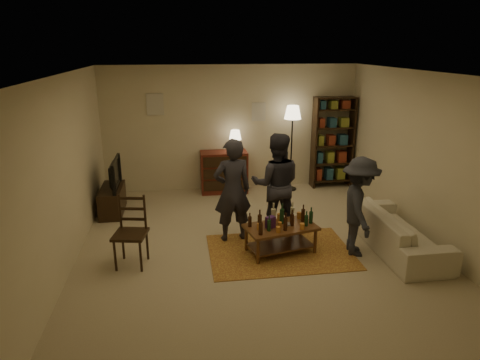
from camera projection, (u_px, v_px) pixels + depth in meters
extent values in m
plane|color=#C6B793|center=(255.00, 245.00, 6.89)|extent=(6.00, 6.00, 0.00)
plane|color=beige|center=(231.00, 128.00, 9.31)|extent=(5.50, 0.00, 5.50)
plane|color=beige|center=(67.00, 172.00, 6.10)|extent=(0.00, 6.00, 6.00)
plane|color=beige|center=(424.00, 158.00, 6.86)|extent=(0.00, 6.00, 6.00)
plane|color=beige|center=(319.00, 258.00, 3.65)|extent=(5.50, 0.00, 5.50)
plane|color=white|center=(257.00, 73.00, 6.07)|extent=(6.00, 6.00, 0.00)
cube|color=beige|center=(155.00, 104.00, 8.90)|extent=(0.35, 0.03, 0.45)
cube|color=beige|center=(259.00, 112.00, 9.27)|extent=(0.30, 0.03, 0.40)
cube|color=brown|center=(280.00, 252.00, 6.67)|extent=(2.20, 1.50, 0.01)
cube|color=brown|center=(281.00, 227.00, 6.54)|extent=(1.18, 0.81, 0.04)
cube|color=brown|center=(280.00, 245.00, 6.63)|extent=(1.06, 0.69, 0.02)
cylinder|color=brown|center=(258.00, 252.00, 6.24)|extent=(0.05, 0.05, 0.40)
cylinder|color=brown|center=(315.00, 242.00, 6.56)|extent=(0.05, 0.05, 0.40)
cylinder|color=brown|center=(246.00, 239.00, 6.65)|extent=(0.05, 0.05, 0.40)
cylinder|color=brown|center=(300.00, 230.00, 6.98)|extent=(0.05, 0.05, 0.40)
cylinder|color=orange|center=(259.00, 226.00, 6.40)|extent=(0.07, 0.07, 0.10)
cylinder|color=orange|center=(278.00, 230.00, 6.30)|extent=(0.07, 0.07, 0.09)
cylinder|color=orange|center=(279.00, 217.00, 6.74)|extent=(0.07, 0.07, 0.11)
cylinder|color=orange|center=(302.00, 226.00, 6.41)|extent=(0.07, 0.07, 0.09)
cylinder|color=orange|center=(299.00, 215.00, 6.82)|extent=(0.07, 0.07, 0.10)
cylinder|color=orange|center=(280.00, 225.00, 6.49)|extent=(0.06, 0.06, 0.08)
cube|color=#592C7B|center=(270.00, 222.00, 6.47)|extent=(0.17, 0.15, 0.18)
cylinder|color=gray|center=(289.00, 225.00, 6.56)|extent=(0.12, 0.12, 0.03)
cube|color=#322010|center=(130.00, 234.00, 6.14)|extent=(0.53, 0.53, 0.04)
cylinder|color=#322010|center=(115.00, 256.00, 6.04)|extent=(0.04, 0.04, 0.48)
cylinder|color=#322010|center=(141.00, 256.00, 6.03)|extent=(0.04, 0.04, 0.48)
cylinder|color=#322010|center=(123.00, 244.00, 6.39)|extent=(0.04, 0.04, 0.48)
cylinder|color=#322010|center=(147.00, 245.00, 6.38)|extent=(0.04, 0.04, 0.48)
cube|color=#322010|center=(132.00, 211.00, 6.22)|extent=(0.37, 0.10, 0.54)
cube|color=#322010|center=(112.00, 200.00, 8.17)|extent=(0.40, 1.00, 0.50)
imported|color=black|center=(111.00, 174.00, 8.01)|extent=(0.13, 0.97, 0.56)
cube|color=maroon|center=(224.00, 172.00, 9.29)|extent=(1.00, 0.48, 0.90)
cube|color=#322010|center=(225.00, 185.00, 9.12)|extent=(0.92, 0.02, 0.22)
cube|color=#322010|center=(225.00, 174.00, 9.04)|extent=(0.92, 0.02, 0.22)
cube|color=#322010|center=(225.00, 162.00, 8.97)|extent=(0.92, 0.02, 0.22)
cylinder|color=#322010|center=(235.00, 150.00, 9.18)|extent=(0.12, 0.12, 0.04)
cylinder|color=#322010|center=(235.00, 144.00, 9.14)|extent=(0.02, 0.02, 0.22)
cone|color=#FFE5B2|center=(235.00, 135.00, 9.08)|extent=(0.26, 0.26, 0.20)
cube|color=#322010|center=(314.00, 144.00, 9.46)|extent=(0.04, 0.34, 2.00)
cube|color=#322010|center=(351.00, 142.00, 9.58)|extent=(0.04, 0.34, 2.00)
cube|color=#322010|center=(330.00, 179.00, 9.77)|extent=(0.90, 0.34, 0.03)
cube|color=#322010|center=(331.00, 162.00, 9.65)|extent=(0.90, 0.34, 0.03)
cube|color=#322010|center=(332.00, 145.00, 9.53)|extent=(0.90, 0.34, 0.03)
cube|color=#322010|center=(334.00, 127.00, 9.41)|extent=(0.90, 0.34, 0.03)
cube|color=#322010|center=(335.00, 109.00, 9.29)|extent=(0.90, 0.34, 0.03)
cube|color=#322010|center=(336.00, 98.00, 9.21)|extent=(0.90, 0.34, 0.03)
cube|color=maroon|center=(318.00, 174.00, 9.69)|extent=(0.12, 0.22, 0.26)
cube|color=#235069|center=(328.00, 173.00, 9.72)|extent=(0.15, 0.22, 0.26)
cube|color=olive|center=(340.00, 173.00, 9.76)|extent=(0.18, 0.22, 0.26)
cube|color=#235069|center=(319.00, 157.00, 9.57)|extent=(0.12, 0.22, 0.24)
cube|color=olive|center=(330.00, 157.00, 9.60)|extent=(0.15, 0.22, 0.24)
cube|color=maroon|center=(341.00, 156.00, 9.64)|extent=(0.18, 0.22, 0.24)
cube|color=olive|center=(320.00, 140.00, 9.45)|extent=(0.12, 0.22, 0.22)
cube|color=maroon|center=(331.00, 140.00, 9.49)|extent=(0.15, 0.22, 0.22)
cube|color=#235069|center=(342.00, 139.00, 9.52)|extent=(0.18, 0.22, 0.22)
cube|color=maroon|center=(321.00, 123.00, 9.33)|extent=(0.12, 0.22, 0.20)
cube|color=#235069|center=(332.00, 122.00, 9.37)|extent=(0.15, 0.22, 0.20)
cube|color=olive|center=(344.00, 122.00, 9.41)|extent=(0.18, 0.22, 0.20)
cube|color=#235069|center=(322.00, 105.00, 9.22)|extent=(0.12, 0.22, 0.18)
cube|color=olive|center=(333.00, 104.00, 9.25)|extent=(0.15, 0.22, 0.18)
cube|color=maroon|center=(345.00, 104.00, 9.29)|extent=(0.18, 0.22, 0.18)
cylinder|color=black|center=(290.00, 189.00, 9.56)|extent=(0.28, 0.28, 0.03)
cylinder|color=black|center=(291.00, 153.00, 9.31)|extent=(0.03, 0.03, 1.67)
cone|color=#FFE5B2|center=(293.00, 112.00, 9.04)|extent=(0.36, 0.36, 0.28)
imported|color=beige|center=(397.00, 230.00, 6.72)|extent=(0.81, 2.08, 0.61)
imported|color=#27262E|center=(232.00, 191.00, 6.85)|extent=(0.68, 0.50, 1.71)
imported|color=#2B2A33|center=(276.00, 184.00, 7.13)|extent=(0.95, 0.80, 1.73)
imported|color=#282930|center=(359.00, 207.00, 6.42)|extent=(0.76, 1.08, 1.53)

